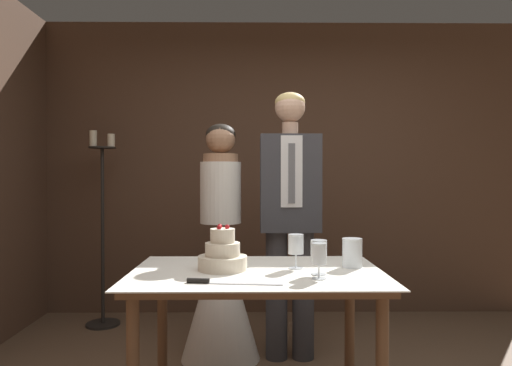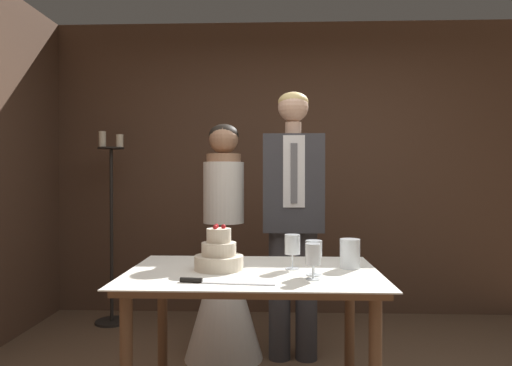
{
  "view_description": "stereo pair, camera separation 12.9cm",
  "coord_description": "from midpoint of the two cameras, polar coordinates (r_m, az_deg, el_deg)",
  "views": [
    {
      "loc": [
        -0.28,
        -1.98,
        1.25
      ],
      "look_at": [
        -0.25,
        0.72,
        1.22
      ],
      "focal_mm": 32.0,
      "sensor_mm": 36.0,
      "label": 1
    },
    {
      "loc": [
        -0.15,
        -1.98,
        1.25
      ],
      "look_at": [
        -0.25,
        0.72,
        1.22
      ],
      "focal_mm": 32.0,
      "sensor_mm": 36.0,
      "label": 2
    }
  ],
  "objects": [
    {
      "name": "hurricane_candle",
      "position": [
        2.42,
        13.17,
        -8.67
      ],
      "size": [
        0.1,
        0.1,
        0.15
      ],
      "color": "silver",
      "rests_on": "cake_table"
    },
    {
      "name": "cake_table",
      "position": [
        2.33,
        1.23,
        -13.25
      ],
      "size": [
        1.25,
        0.83,
        0.78
      ],
      "color": "brown",
      "rests_on": "ground_plane"
    },
    {
      "name": "bride",
      "position": [
        3.2,
        -2.88,
        -11.09
      ],
      "size": [
        0.54,
        0.54,
        1.62
      ],
      "color": "white",
      "rests_on": "ground_plane"
    },
    {
      "name": "wine_glass_middle",
      "position": [
        2.35,
        6.16,
        -7.75
      ],
      "size": [
        0.08,
        0.08,
        0.18
      ],
      "color": "silver",
      "rests_on": "cake_table"
    },
    {
      "name": "groom",
      "position": [
        3.14,
        5.84,
        -3.37
      ],
      "size": [
        0.41,
        0.25,
        1.83
      ],
      "color": "#38383D",
      "rests_on": "ground_plane"
    },
    {
      "name": "wine_glass_far",
      "position": [
        2.12,
        8.88,
        -8.91
      ],
      "size": [
        0.07,
        0.07,
        0.16
      ],
      "color": "silver",
      "rests_on": "cake_table"
    },
    {
      "name": "wall_back",
      "position": [
        4.26,
        4.97,
        1.88
      ],
      "size": [
        4.53,
        0.12,
        2.67
      ],
      "primitive_type": "cube",
      "color": "#513828",
      "rests_on": "ground_plane"
    },
    {
      "name": "wine_glass_near",
      "position": [
        2.22,
        8.93,
        -8.25
      ],
      "size": [
        0.08,
        0.08,
        0.17
      ],
      "color": "silver",
      "rests_on": "cake_table"
    },
    {
      "name": "cake_knife",
      "position": [
        2.06,
        -4.14,
        -12.17
      ],
      "size": [
        0.42,
        0.07,
        0.02
      ],
      "rotation": [
        0.0,
        0.0,
        -0.1
      ],
      "color": "silver",
      "rests_on": "cake_table"
    },
    {
      "name": "tiered_cake",
      "position": [
        2.33,
        -3.07,
        -8.94
      ],
      "size": [
        0.25,
        0.25,
        0.23
      ],
      "color": "beige",
      "rests_on": "cake_table"
    },
    {
      "name": "candle_stand",
      "position": [
        4.09,
        -16.78,
        -6.3
      ],
      "size": [
        0.28,
        0.28,
        1.64
      ],
      "color": "black",
      "rests_on": "ground_plane"
    }
  ]
}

